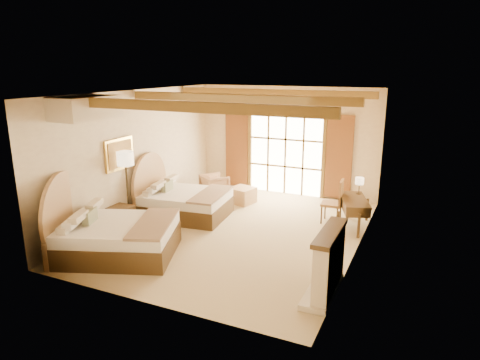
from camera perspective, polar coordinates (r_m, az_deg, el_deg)
The scene contains 19 objects.
floor at distance 10.15m, azimuth -0.38°, elevation -6.77°, with size 7.00×7.00×0.00m, color #D1B98B.
wall_back at distance 12.87m, azimuth 6.21°, elevation 5.21°, with size 5.50×5.50×0.00m, color beige.
wall_left at distance 11.09m, azimuth -13.42°, elevation 3.33°, with size 7.00×7.00×0.00m, color beige.
wall_right at distance 8.90m, azimuth 15.88°, elevation 0.36°, with size 7.00×7.00×0.00m, color beige.
ceiling at distance 9.45m, azimuth -0.41°, elevation 11.58°, with size 7.00×7.00×0.00m, color #A9783A.
ceiling_beams at distance 9.45m, azimuth -0.41°, elevation 10.85°, with size 5.39×4.60×0.18m, color brown, non-canonical shape.
french_doors at distance 12.88m, azimuth 6.08°, elevation 3.64°, with size 3.95×0.08×2.60m.
fireplace at distance 7.44m, azimuth 11.60°, elevation -11.23°, with size 0.46×1.40×1.16m.
painting at distance 10.46m, azimuth -15.76°, elevation 3.33°, with size 0.06×0.95×0.75m.
canopy_valance at distance 9.18m, azimuth -19.87°, elevation 9.04°, with size 0.70×1.40×0.45m, color beige.
bed_near at distance 9.21m, azimuth -16.89°, elevation -6.71°, with size 2.86×2.42×1.51m.
bed_far at distance 11.15m, azimuth -8.02°, elevation -2.59°, with size 2.30×1.84×1.40m.
nightstand at distance 10.45m, azimuth -15.53°, elevation -4.96°, with size 0.49×0.49×0.59m, color #4A3116.
floor_lamp at distance 10.33m, azimuth -15.01°, elevation 2.18°, with size 0.39×0.39×1.84m.
armchair at distance 12.72m, azimuth -3.41°, elevation -0.73°, with size 0.70×0.72×0.65m, color #AA7E5A.
ottoman at distance 12.09m, azimuth 0.32°, elevation -2.05°, with size 0.61×0.61×0.44m, color #AC8B4D.
desk at distance 10.59m, azimuth 14.88°, elevation -4.15°, with size 0.97×1.44×0.71m.
desk_chair at distance 10.79m, azimuth 12.21°, elevation -3.86°, with size 0.51×0.51×1.10m.
desk_lamp at distance 10.84m, azimuth 15.66°, elevation -0.20°, with size 0.21×0.21×0.41m.
Camera 1 is at (3.97, -8.55, 3.75)m, focal length 32.00 mm.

